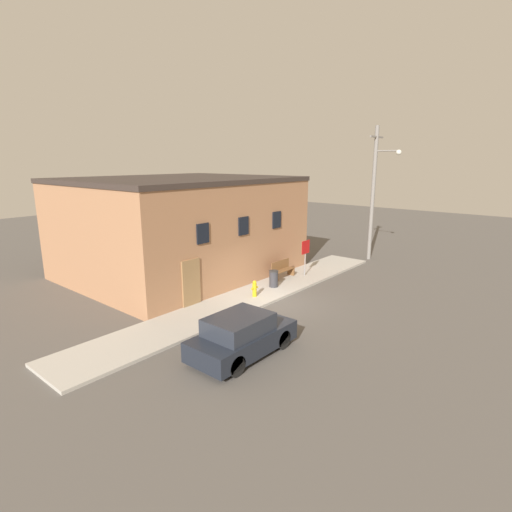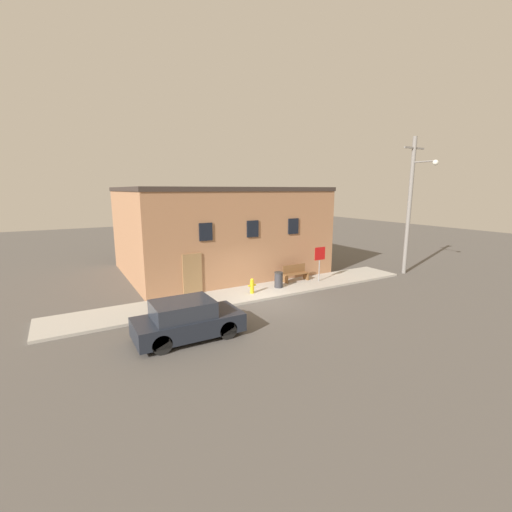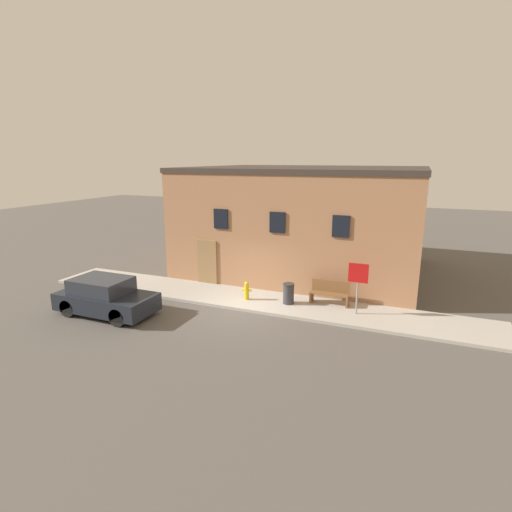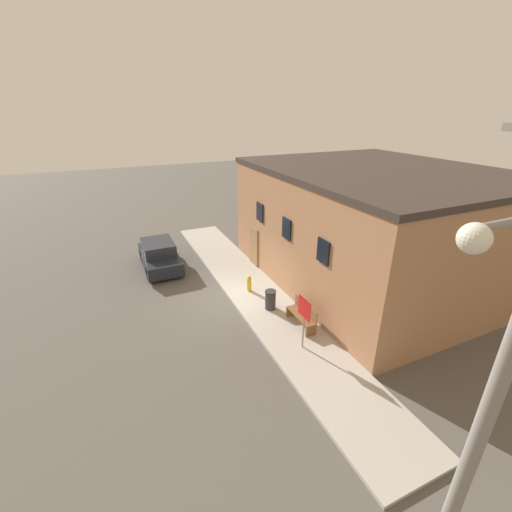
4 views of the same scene
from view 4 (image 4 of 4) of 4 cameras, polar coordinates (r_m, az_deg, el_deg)
ground_plane at (r=15.73m, az=-4.50°, el=-7.16°), size 80.00×80.00×0.00m
sidewalk at (r=16.09m, az=-0.31°, el=-6.05°), size 19.48×2.50×0.12m
brick_building at (r=17.63m, az=18.99°, el=4.90°), size 11.74×9.72×5.49m
fire_hydrant at (r=15.91m, az=-1.16°, el=-4.56°), size 0.43×0.20×0.78m
stop_sign at (r=12.00m, az=8.02°, el=-9.51°), size 0.74×0.06×2.00m
bench at (r=13.68m, az=7.75°, el=-9.68°), size 1.56×0.44×0.95m
trash_bin at (r=14.58m, az=2.42°, el=-7.29°), size 0.47×0.47×0.85m
utility_pole at (r=6.13m, az=35.22°, el=-16.35°), size 1.80×1.75×8.51m
parked_car at (r=19.07m, az=-15.78°, el=0.08°), size 3.86×1.78×1.44m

